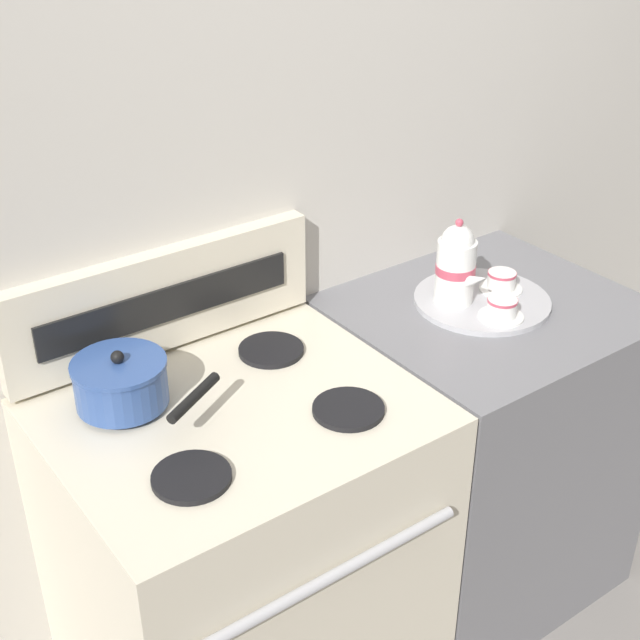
{
  "coord_description": "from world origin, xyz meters",
  "views": [
    {
      "loc": [
        -1.13,
        -1.34,
        1.98
      ],
      "look_at": [
        -0.09,
        0.09,
        0.98
      ],
      "focal_mm": 50.0,
      "sensor_mm": 36.0,
      "label": 1
    }
  ],
  "objects_px": {
    "serving_tray": "(482,301)",
    "teapot": "(456,264)",
    "saucepan": "(122,382)",
    "teacup_left": "(501,281)",
    "stove": "(245,566)",
    "teacup_right": "(502,308)",
    "creamer_jug": "(461,266)"
  },
  "relations": [
    {
      "from": "saucepan",
      "to": "serving_tray",
      "type": "xyz_separation_m",
      "value": [
        0.93,
        -0.11,
        -0.06
      ]
    },
    {
      "from": "serving_tray",
      "to": "teacup_left",
      "type": "distance_m",
      "value": 0.08
    },
    {
      "from": "serving_tray",
      "to": "teapot",
      "type": "xyz_separation_m",
      "value": [
        -0.07,
        0.03,
        0.11
      ]
    },
    {
      "from": "teapot",
      "to": "teacup_right",
      "type": "xyz_separation_m",
      "value": [
        0.03,
        -0.13,
        -0.08
      ]
    },
    {
      "from": "saucepan",
      "to": "teapot",
      "type": "relative_size",
      "value": 1.36
    },
    {
      "from": "saucepan",
      "to": "stove",
      "type": "bearing_deg",
      "value": -37.92
    },
    {
      "from": "teacup_right",
      "to": "creamer_jug",
      "type": "distance_m",
      "value": 0.23
    },
    {
      "from": "teapot",
      "to": "creamer_jug",
      "type": "bearing_deg",
      "value": 39.37
    },
    {
      "from": "saucepan",
      "to": "creamer_jug",
      "type": "height_order",
      "value": "saucepan"
    },
    {
      "from": "saucepan",
      "to": "teacup_left",
      "type": "relative_size",
      "value": 2.75
    },
    {
      "from": "creamer_jug",
      "to": "serving_tray",
      "type": "bearing_deg",
      "value": -108.53
    },
    {
      "from": "teacup_left",
      "to": "teacup_right",
      "type": "relative_size",
      "value": 1.0
    },
    {
      "from": "saucepan",
      "to": "creamer_jug",
      "type": "bearing_deg",
      "value": 0.55
    },
    {
      "from": "serving_tray",
      "to": "creamer_jug",
      "type": "height_order",
      "value": "creamer_jug"
    },
    {
      "from": "serving_tray",
      "to": "teacup_right",
      "type": "height_order",
      "value": "teacup_right"
    },
    {
      "from": "saucepan",
      "to": "teacup_right",
      "type": "xyz_separation_m",
      "value": [
        0.9,
        -0.21,
        -0.02
      ]
    },
    {
      "from": "stove",
      "to": "teacup_right",
      "type": "xyz_separation_m",
      "value": [
        0.72,
        -0.07,
        0.49
      ]
    },
    {
      "from": "stove",
      "to": "teacup_left",
      "type": "bearing_deg",
      "value": 2.33
    },
    {
      "from": "teacup_left",
      "to": "stove",
      "type": "bearing_deg",
      "value": -177.67
    },
    {
      "from": "stove",
      "to": "serving_tray",
      "type": "bearing_deg",
      "value": 2.2
    },
    {
      "from": "saucepan",
      "to": "teacup_left",
      "type": "height_order",
      "value": "saucepan"
    },
    {
      "from": "saucepan",
      "to": "creamer_jug",
      "type": "relative_size",
      "value": 5.02
    },
    {
      "from": "stove",
      "to": "serving_tray",
      "type": "relative_size",
      "value": 2.63
    },
    {
      "from": "teacup_left",
      "to": "creamer_jug",
      "type": "height_order",
      "value": "creamer_jug"
    },
    {
      "from": "stove",
      "to": "creamer_jug",
      "type": "height_order",
      "value": "creamer_jug"
    },
    {
      "from": "stove",
      "to": "teacup_right",
      "type": "relative_size",
      "value": 8.21
    },
    {
      "from": "teacup_left",
      "to": "serving_tray",
      "type": "bearing_deg",
      "value": -176.23
    },
    {
      "from": "serving_tray",
      "to": "teacup_right",
      "type": "distance_m",
      "value": 0.11
    },
    {
      "from": "serving_tray",
      "to": "stove",
      "type": "bearing_deg",
      "value": -177.8
    },
    {
      "from": "stove",
      "to": "teacup_left",
      "type": "relative_size",
      "value": 8.21
    },
    {
      "from": "serving_tray",
      "to": "creamer_jug",
      "type": "xyz_separation_m",
      "value": [
        0.04,
        0.12,
        0.04
      ]
    },
    {
      "from": "serving_tray",
      "to": "teacup_left",
      "type": "height_order",
      "value": "teacup_left"
    }
  ]
}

